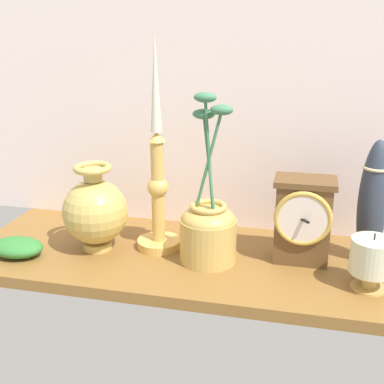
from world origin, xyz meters
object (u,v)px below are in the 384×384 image
at_px(mantel_clock, 303,219).
at_px(brass_vase_bulbous, 95,211).
at_px(brass_vase_jar, 208,227).
at_px(tall_ceramic_vase, 373,201).
at_px(candlestick_tall_left, 158,184).
at_px(pillar_candle_front, 372,260).

distance_m(mantel_clock, brass_vase_bulbous, 0.43).
bearing_deg(brass_vase_bulbous, brass_vase_jar, -0.05).
bearing_deg(tall_ceramic_vase, candlestick_tall_left, -175.16).
relative_size(mantel_clock, brass_vase_bulbous, 0.93).
bearing_deg(brass_vase_jar, mantel_clock, 12.65).
height_order(brass_vase_bulbous, tall_ceramic_vase, tall_ceramic_vase).
distance_m(candlestick_tall_left, tall_ceramic_vase, 0.44).
distance_m(brass_vase_jar, pillar_candle_front, 0.32).
height_order(brass_vase_bulbous, brass_vase_jar, brass_vase_jar).
height_order(pillar_candle_front, tall_ceramic_vase, tall_ceramic_vase).
bearing_deg(candlestick_tall_left, brass_vase_bulbous, -164.06).
distance_m(brass_vase_jar, tall_ceramic_vase, 0.33).
bearing_deg(brass_vase_jar, tall_ceramic_vase, 13.03).
relative_size(mantel_clock, pillar_candle_front, 1.60).
relative_size(mantel_clock, candlestick_tall_left, 0.39).
height_order(brass_vase_jar, tall_ceramic_vase, brass_vase_jar).
xyz_separation_m(candlestick_tall_left, tall_ceramic_vase, (0.44, 0.04, -0.02)).
xyz_separation_m(candlestick_tall_left, brass_vase_jar, (0.12, -0.04, -0.07)).
bearing_deg(brass_vase_bulbous, mantel_clock, 5.50).
relative_size(mantel_clock, tall_ceramic_vase, 0.69).
bearing_deg(pillar_candle_front, brass_vase_jar, 171.51).
bearing_deg(candlestick_tall_left, brass_vase_jar, -17.61).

